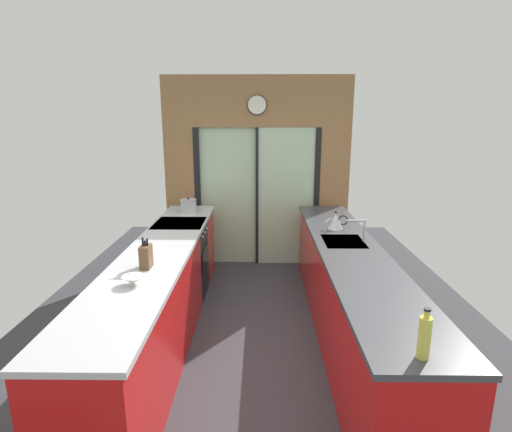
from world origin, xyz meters
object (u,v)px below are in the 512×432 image
at_px(oven_range, 181,260).
at_px(knife_block, 146,256).
at_px(stock_pot, 189,206).
at_px(soap_bottle, 424,337).
at_px(mixing_bowl, 133,280).
at_px(kettle, 336,221).

relative_size(oven_range, knife_block, 3.54).
bearing_deg(stock_pot, soap_bottle, -61.17).
relative_size(knife_block, stock_pot, 1.26).
bearing_deg(oven_range, mixing_bowl, -89.41).
height_order(oven_range, kettle, kettle).
relative_size(mixing_bowl, soap_bottle, 0.60).
bearing_deg(stock_pot, knife_block, -90.00).
distance_m(mixing_bowl, stock_pot, 2.33).
distance_m(oven_range, soap_bottle, 3.30).
bearing_deg(soap_bottle, kettle, 89.95).
xyz_separation_m(mixing_bowl, soap_bottle, (1.78, -0.90, 0.08)).
bearing_deg(stock_pot, oven_range, -91.99).
height_order(oven_range, mixing_bowl, mixing_bowl).
distance_m(stock_pot, soap_bottle, 3.69).
xyz_separation_m(knife_block, kettle, (1.78, 1.21, -0.01)).
bearing_deg(oven_range, soap_bottle, -56.37).
bearing_deg(kettle, oven_range, 172.49).
relative_size(stock_pot, kettle, 0.80).
distance_m(mixing_bowl, soap_bottle, 2.00).
xyz_separation_m(oven_range, stock_pot, (0.02, 0.53, 0.55)).
bearing_deg(kettle, mixing_bowl, -138.75).
xyz_separation_m(knife_block, soap_bottle, (1.78, -1.25, 0.02)).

